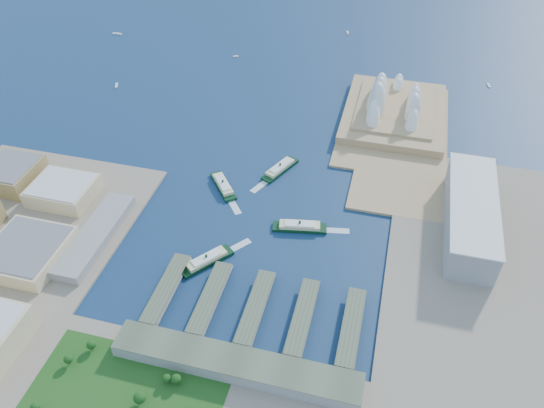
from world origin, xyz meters
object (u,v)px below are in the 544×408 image
(opera_house, at_px, (397,97))
(ferry_a, at_px, (223,184))
(ferry_b, at_px, (280,167))
(ferry_c, at_px, (207,259))
(ferry_d, at_px, (300,225))
(toaster_building, at_px, (470,215))

(opera_house, height_order, ferry_a, opera_house)
(opera_house, distance_m, ferry_b, 194.18)
(ferry_a, height_order, ferry_c, ferry_c)
(opera_house, height_order, ferry_c, opera_house)
(ferry_a, height_order, ferry_d, ferry_d)
(ferry_a, bearing_deg, ferry_c, -117.41)
(ferry_c, bearing_deg, toaster_building, -117.17)
(toaster_building, height_order, ferry_a, toaster_building)
(opera_house, distance_m, toaster_building, 219.62)
(ferry_a, distance_m, ferry_c, 115.12)
(opera_house, xyz_separation_m, ferry_d, (-76.06, -241.75, -26.76))
(ferry_c, bearing_deg, opera_house, -77.81)
(opera_house, xyz_separation_m, ferry_b, (-119.10, -151.00, -26.83))
(toaster_building, xyz_separation_m, ferry_c, (-242.63, -110.28, -15.33))
(opera_house, distance_m, ferry_c, 346.83)
(toaster_building, distance_m, ferry_c, 266.95)
(opera_house, height_order, ferry_b, opera_house)
(ferry_b, bearing_deg, ferry_a, -115.44)
(ferry_c, distance_m, ferry_d, 102.76)
(toaster_building, relative_size, ferry_b, 2.83)
(ferry_d, bearing_deg, opera_house, -27.80)
(ferry_b, bearing_deg, opera_house, 76.21)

